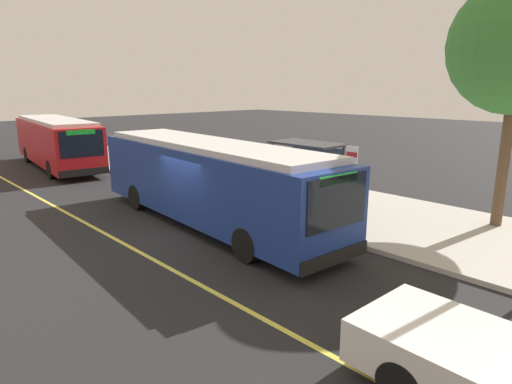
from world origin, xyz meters
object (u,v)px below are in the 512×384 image
(transit_bus_main, at_px, (209,180))
(route_sign_post, at_px, (351,175))
(waiting_bench, at_px, (311,192))
(transit_bus_second, at_px, (57,141))

(transit_bus_main, bearing_deg, route_sign_post, 35.52)
(transit_bus_main, xyz_separation_m, route_sign_post, (3.95, 2.82, 0.34))
(transit_bus_main, relative_size, waiting_bench, 7.36)
(transit_bus_main, distance_m, route_sign_post, 4.86)
(waiting_bench, bearing_deg, transit_bus_second, -165.74)
(waiting_bench, bearing_deg, transit_bus_main, -102.87)
(transit_bus_second, relative_size, route_sign_post, 3.92)
(transit_bus_main, height_order, waiting_bench, transit_bus_main)
(transit_bus_second, xyz_separation_m, waiting_bench, (16.35, 4.15, -0.98))
(transit_bus_second, bearing_deg, route_sign_post, 7.65)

